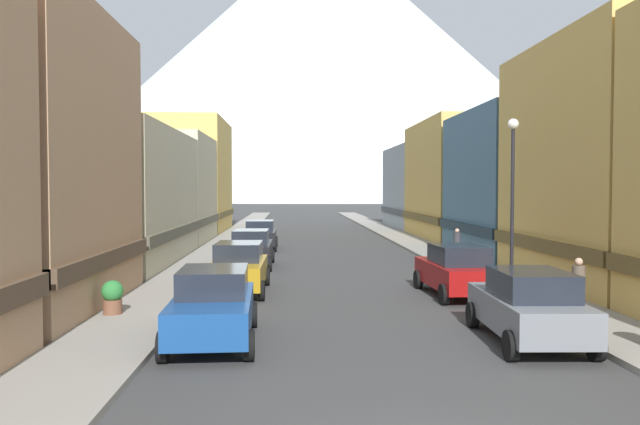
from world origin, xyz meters
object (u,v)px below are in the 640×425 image
(car_left_2, at_px, (251,248))
(car_right_0, at_px, (529,306))
(car_left_0, at_px, (213,306))
(potted_plant_0, at_px, (113,296))
(car_left_3, at_px, (260,235))
(streetlamp_right, at_px, (513,181))
(pedestrian_1, at_px, (457,246))
(car_right_1, at_px, (457,270))
(car_left_1, at_px, (238,267))
(pedestrian_0, at_px, (578,288))

(car_left_2, xyz_separation_m, car_right_0, (7.60, -14.93, 0.00))
(car_left_0, bearing_deg, potted_plant_0, 138.29)
(car_left_3, distance_m, streetlamp_right, 20.48)
(car_left_2, bearing_deg, pedestrian_1, 4.59)
(car_right_1, relative_size, potted_plant_0, 4.64)
(car_right_0, relative_size, streetlamp_right, 0.76)
(car_left_1, height_order, streetlamp_right, streetlamp_right)
(car_left_3, bearing_deg, car_left_2, -90.01)
(car_left_0, relative_size, car_right_0, 1.00)
(car_left_3, xyz_separation_m, pedestrian_1, (10.05, -7.87, -0.01))
(car_right_0, bearing_deg, car_left_3, 107.84)
(car_left_0, distance_m, car_left_1, 7.30)
(car_left_0, xyz_separation_m, car_left_3, (0.00, 23.20, 0.00))
(car_left_1, bearing_deg, car_left_2, 90.01)
(car_left_2, xyz_separation_m, car_left_3, (0.00, 8.68, 0.00))
(pedestrian_0, bearing_deg, car_left_2, 129.29)
(potted_plant_0, distance_m, streetlamp_right, 12.99)
(car_left_1, height_order, car_right_1, same)
(car_left_2, bearing_deg, car_left_3, 89.99)
(car_left_2, distance_m, pedestrian_0, 15.87)
(car_left_0, xyz_separation_m, pedestrian_0, (10.05, 2.24, -0.01))
(car_left_2, distance_m, pedestrian_1, 10.08)
(pedestrian_1, bearing_deg, car_left_1, -141.36)
(car_left_2, bearing_deg, car_right_0, -63.03)
(car_left_1, xyz_separation_m, car_right_1, (7.60, -1.10, 0.00))
(streetlamp_right, bearing_deg, potted_plant_0, -169.47)
(pedestrian_1, bearing_deg, car_left_2, -175.41)
(car_right_1, height_order, pedestrian_1, car_right_1)
(streetlamp_right, bearing_deg, car_right_0, -105.62)
(car_right_0, height_order, streetlamp_right, streetlamp_right)
(car_left_1, relative_size, car_right_1, 0.99)
(car_left_1, relative_size, car_left_2, 1.00)
(car_left_3, bearing_deg, pedestrian_1, -38.07)
(car_left_0, distance_m, car_right_1, 9.81)
(pedestrian_1, bearing_deg, car_right_0, -98.86)
(car_left_3, bearing_deg, potted_plant_0, -98.94)
(car_left_0, xyz_separation_m, pedestrian_1, (10.05, 15.33, -0.01))
(car_left_3, bearing_deg, car_left_1, -90.00)
(pedestrian_0, xyz_separation_m, pedestrian_1, (0.00, 13.09, -0.00))
(car_left_3, relative_size, pedestrian_0, 2.74)
(car_left_0, relative_size, potted_plant_0, 4.62)
(potted_plant_0, bearing_deg, car_left_0, -41.71)
(car_right_1, distance_m, pedestrian_1, 9.45)
(car_left_2, distance_m, potted_plant_0, 12.11)
(car_left_1, distance_m, pedestrian_1, 12.87)
(pedestrian_0, bearing_deg, car_right_1, 121.73)
(car_left_1, bearing_deg, pedestrian_1, 38.64)
(car_left_2, height_order, car_right_0, same)
(car_left_0, bearing_deg, car_left_1, 89.98)
(car_right_0, relative_size, car_right_1, 1.00)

